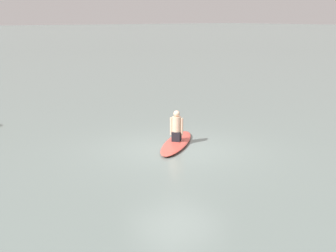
% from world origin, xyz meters
% --- Properties ---
extents(ground_plane, '(400.00, 400.00, 0.00)m').
position_xyz_m(ground_plane, '(0.00, 0.00, 0.00)').
color(ground_plane, slate).
extents(surfboard, '(2.77, 2.43, 0.12)m').
position_xyz_m(surfboard, '(-0.35, -0.41, 0.06)').
color(surfboard, '#D84C3F').
rests_on(surfboard, ground).
extents(person_paddler, '(0.39, 0.38, 0.92)m').
position_xyz_m(person_paddler, '(-0.35, -0.41, 0.54)').
color(person_paddler, black).
rests_on(person_paddler, surfboard).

